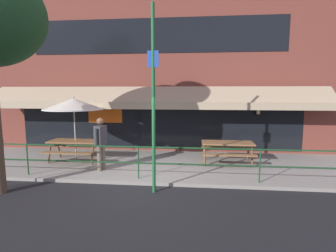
% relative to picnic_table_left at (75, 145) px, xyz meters
% --- Properties ---
extents(ground_plane, '(120.00, 120.00, 0.00)m').
position_rel_picnic_table_left_xyz_m(ground_plane, '(2.75, -2.00, -0.71)').
color(ground_plane, black).
extents(patio_deck, '(15.00, 4.00, 0.10)m').
position_rel_picnic_table_left_xyz_m(patio_deck, '(2.75, -0.00, -0.66)').
color(patio_deck, gray).
rests_on(patio_deck, ground).
extents(restaurant_building, '(15.00, 1.60, 7.03)m').
position_rel_picnic_table_left_xyz_m(restaurant_building, '(2.75, 2.22, 2.79)').
color(restaurant_building, brown).
rests_on(restaurant_building, ground).
extents(patio_railing, '(13.84, 0.04, 0.97)m').
position_rel_picnic_table_left_xyz_m(patio_railing, '(2.75, -1.70, 0.09)').
color(patio_railing, '#194723').
rests_on(patio_railing, patio_deck).
extents(picnic_table_left, '(1.80, 1.42, 0.76)m').
position_rel_picnic_table_left_xyz_m(picnic_table_left, '(0.00, 0.00, 0.00)').
color(picnic_table_left, brown).
rests_on(picnic_table_left, patio_deck).
extents(picnic_table_centre, '(1.80, 1.42, 0.76)m').
position_rel_picnic_table_left_xyz_m(picnic_table_centre, '(5.53, 0.25, 0.00)').
color(picnic_table_centre, brown).
rests_on(picnic_table_centre, patio_deck).
extents(patio_umbrella_left, '(2.14, 2.14, 2.38)m').
position_rel_picnic_table_left_xyz_m(patio_umbrella_left, '(0.00, 0.08, 1.47)').
color(patio_umbrella_left, '#B7B2A8').
rests_on(patio_umbrella_left, patio_deck).
extents(pedestrian_walking, '(0.33, 0.60, 1.71)m').
position_rel_picnic_table_left_xyz_m(pedestrian_walking, '(1.37, -1.00, 0.35)').
color(pedestrian_walking, '#665B4C').
rests_on(pedestrian_walking, patio_deck).
extents(parking_meter_near, '(0.15, 0.16, 1.42)m').
position_rel_picnic_table_left_xyz_m(parking_meter_near, '(-0.82, -2.61, 0.44)').
color(parking_meter_near, gray).
rests_on(parking_meter_near, ground).
extents(street_sign_pole, '(0.28, 0.09, 4.78)m').
position_rel_picnic_table_left_xyz_m(street_sign_pole, '(3.32, -2.45, 1.74)').
color(street_sign_pole, '#1E6033').
rests_on(street_sign_pole, ground).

